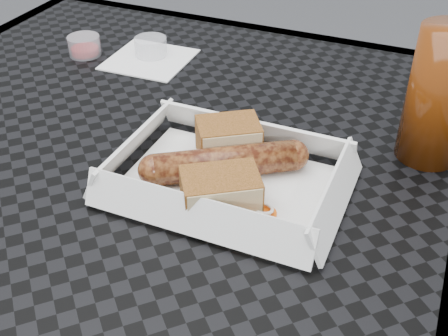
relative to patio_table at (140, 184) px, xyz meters
name	(u,v)px	position (x,y,z in m)	size (l,w,h in m)	color
patio_table	(140,184)	(0.00, 0.00, 0.00)	(0.80, 0.80, 0.74)	black
food_tray	(228,184)	(0.14, -0.05, 0.08)	(0.22, 0.15, 0.00)	white
bratwurst	(225,163)	(0.14, -0.04, 0.10)	(0.16, 0.12, 0.04)	brown
bread_near	(228,139)	(0.12, 0.00, 0.10)	(0.07, 0.05, 0.04)	brown
bread_far	(221,192)	(0.15, -0.09, 0.10)	(0.08, 0.05, 0.04)	brown
veg_garnish	(253,217)	(0.19, -0.09, 0.08)	(0.03, 0.03, 0.00)	#E8590A
napkin	(150,59)	(-0.09, 0.20, 0.08)	(0.12, 0.12, 0.00)	white
condiment_cup_sauce	(84,46)	(-0.19, 0.18, 0.09)	(0.05, 0.05, 0.03)	maroon
condiment_cup_empty	(151,47)	(-0.09, 0.21, 0.09)	(0.05, 0.05, 0.03)	silver
drink_glass	(439,96)	(0.33, 0.10, 0.15)	(0.07, 0.07, 0.16)	#4F2006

